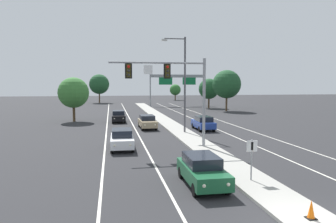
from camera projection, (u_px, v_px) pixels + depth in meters
The scene contains 20 objects.
median_island at pixel (192, 140), 29.68m from camera, with size 2.40×110.00×0.15m, color #9E9B93.
lane_stripe_oncoming_center at pixel (136, 131), 35.72m from camera, with size 0.14×100.00×0.01m, color silver.
lane_stripe_receding_center at pixel (216, 129), 37.38m from camera, with size 0.14×100.00×0.01m, color silver.
edge_stripe_left at pixel (106, 132), 35.14m from camera, with size 0.14×100.00×0.01m, color silver.
edge_stripe_right at pixel (242, 128), 37.96m from camera, with size 0.14×100.00×0.01m, color silver.
overhead_signal_mast at pixel (174, 83), 25.35m from camera, with size 7.77×0.44×7.20m.
median_sign_post at pixel (252, 154), 16.87m from camera, with size 0.60×0.10×2.20m.
street_lamp_median at pixel (183, 79), 33.36m from camera, with size 2.58×0.28×10.00m.
car_oncoming_green at pixel (202, 170), 16.53m from camera, with size 1.83×4.47×1.58m.
car_oncoming_white at pixel (122, 139), 25.85m from camera, with size 1.88×4.49×1.58m.
car_oncoming_tan at pixel (147, 122), 37.41m from camera, with size 1.91×4.50×1.58m.
car_oncoming_black at pixel (118, 116), 43.84m from camera, with size 1.82×4.47×1.58m.
car_receding_blue at pixel (203, 123), 36.35m from camera, with size 1.84×4.48×1.58m.
traffic_cone_median_nose at pixel (311, 210), 12.10m from camera, with size 0.36×0.36×0.74m.
highway_sign_gantry at pixel (177, 80), 75.51m from camera, with size 13.28×0.42×7.50m.
tree_far_right_c at pixel (209, 89), 68.45m from camera, with size 4.42×4.42×6.39m.
tree_far_right_a at pixel (227, 84), 61.09m from camera, with size 5.48×5.48×7.93m.
tree_far_left_a at pixel (99, 84), 86.94m from camera, with size 5.44×5.44×7.87m.
tree_far_right_b at pixel (175, 90), 101.33m from camera, with size 3.52×3.52×5.09m.
tree_far_left_b at pixel (73, 93), 44.19m from camera, with size 4.28×4.28×6.19m.
Camera 1 is at (-7.44, -10.47, 5.31)m, focal length 33.90 mm.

